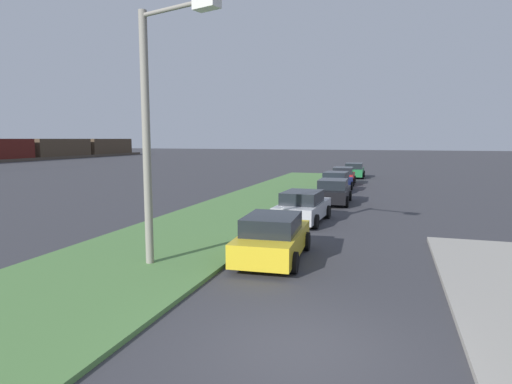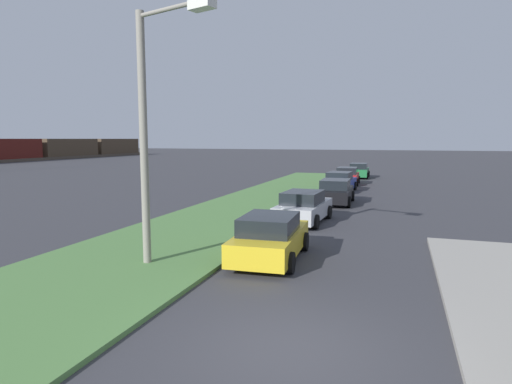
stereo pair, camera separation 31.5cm
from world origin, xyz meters
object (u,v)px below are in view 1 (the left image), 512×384
parked_car_yellow (273,238)px  parked_car_silver (303,207)px  parked_car_red (343,176)px  streetlight (154,121)px  parked_car_black (333,192)px  parked_car_blue (336,182)px  parked_car_green (354,171)px

parked_car_yellow → parked_car_silver: 6.48m
parked_car_red → streetlight: (-26.35, 2.63, 3.67)m
parked_car_yellow → parked_car_black: same height
parked_car_yellow → streetlight: size_ratio=0.59×
parked_car_yellow → parked_car_silver: (6.47, 0.31, 0.00)m
parked_car_silver → parked_car_blue: size_ratio=1.00×
parked_car_blue → parked_car_red: (5.45, 0.09, 0.00)m
parked_car_yellow → parked_car_blue: (18.92, 0.29, 0.00)m
parked_car_black → streetlight: (-14.82, 3.27, 3.67)m
parked_car_green → parked_car_silver: bearing=178.0°
parked_car_blue → parked_car_red: size_ratio=1.00×
parked_car_yellow → parked_car_blue: bearing=-2.3°
parked_car_silver → parked_car_blue: same height
parked_car_red → parked_car_black: bearing=-179.2°
parked_car_green → streetlight: bearing=173.5°
parked_car_silver → parked_car_black: same height
parked_car_black → parked_car_blue: size_ratio=0.99×
parked_car_silver → streetlight: bearing=165.2°
parked_car_blue → parked_car_red: bearing=3.9°
parked_car_black → parked_car_blue: 6.11m
parked_car_green → streetlight: streetlight is taller
parked_car_blue → parked_car_green: same height
parked_car_yellow → parked_car_silver: same height
parked_car_silver → parked_car_green: same height
parked_car_silver → parked_car_black: 6.39m
parked_car_black → parked_car_green: 18.24m
streetlight → parked_car_red: bearing=-5.7°
parked_car_red → parked_car_yellow: bearing=178.6°
parked_car_black → parked_car_red: (11.53, 0.64, 0.00)m
parked_car_blue → parked_car_green: size_ratio=1.01×
parked_car_red → parked_car_silver: bearing=177.9°
parked_car_silver → parked_car_green: size_ratio=1.01×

